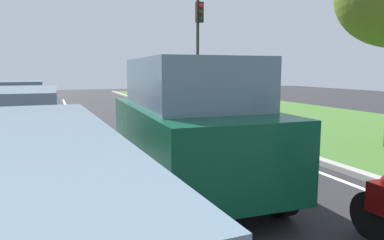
# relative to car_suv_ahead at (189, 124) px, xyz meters

# --- Properties ---
(ground_plane) EXTENTS (60.00, 60.00, 0.00)m
(ground_plane) POSITION_rel_car_suv_ahead_xyz_m (-0.71, 5.77, -1.17)
(ground_plane) COLOR #262628
(lane_line_center) EXTENTS (0.12, 32.00, 0.01)m
(lane_line_center) POSITION_rel_car_suv_ahead_xyz_m (-1.41, 5.77, -1.16)
(lane_line_center) COLOR silver
(lane_line_center) RESTS_ON ground
(lane_line_right_edge) EXTENTS (0.12, 32.00, 0.01)m
(lane_line_right_edge) POSITION_rel_car_suv_ahead_xyz_m (2.89, 5.77, -1.16)
(lane_line_right_edge) COLOR silver
(lane_line_right_edge) RESTS_ON ground
(grass_verge_right) EXTENTS (9.00, 48.00, 0.06)m
(grass_verge_right) POSITION_rel_car_suv_ahead_xyz_m (7.79, 5.77, -1.14)
(grass_verge_right) COLOR #3D6628
(grass_verge_right) RESTS_ON ground
(curb_right) EXTENTS (0.24, 48.00, 0.12)m
(curb_right) POSITION_rel_car_suv_ahead_xyz_m (3.39, 5.77, -1.11)
(curb_right) COLOR #9E9B93
(curb_right) RESTS_ON ground
(car_suv_ahead) EXTENTS (2.11, 4.57, 2.28)m
(car_suv_ahead) POSITION_rel_car_suv_ahead_xyz_m (0.00, 0.00, 0.00)
(car_suv_ahead) COLOR #0C472D
(car_suv_ahead) RESTS_ON ground
(car_hatchback_far) EXTENTS (1.79, 3.73, 1.78)m
(car_hatchback_far) POSITION_rel_car_suv_ahead_xyz_m (-3.16, 6.08, -0.28)
(car_hatchback_far) COLOR navy
(car_hatchback_far) RESTS_ON ground
(traffic_light_near_right) EXTENTS (0.32, 0.50, 5.32)m
(traffic_light_near_right) POSITION_rel_car_suv_ahead_xyz_m (4.25, 9.82, 2.46)
(traffic_light_near_right) COLOR #2D2D2D
(traffic_light_near_right) RESTS_ON ground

